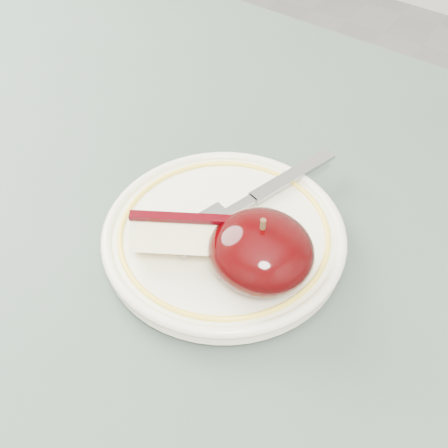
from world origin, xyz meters
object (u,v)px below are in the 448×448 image
Objects in this scene: fork at (252,199)px; apple_half at (261,251)px; plate at (224,236)px; table at (99,376)px.

apple_half is at bearing -126.12° from fork.
table is at bearing -114.11° from plate.
fork is at bearing 89.27° from plate.
plate reaches higher than table.
fork reaches higher than table.
apple_half reaches higher than table.
plate is at bearing -164.47° from fork.
plate is (0.05, 0.11, 0.10)m from table.
apple_half is (0.04, -0.02, 0.03)m from plate.
table is 0.18m from apple_half.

